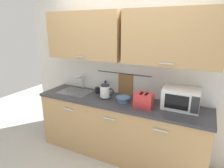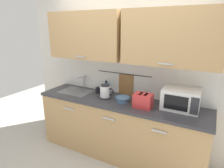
% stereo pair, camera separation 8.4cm
% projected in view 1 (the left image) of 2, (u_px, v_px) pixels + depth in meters
% --- Properties ---
extents(ground, '(8.00, 8.00, 0.00)m').
position_uv_depth(ground, '(110.00, 164.00, 2.80)').
color(ground, '#B7B2A8').
extents(counter_unit, '(2.53, 0.64, 0.90)m').
position_uv_depth(counter_unit, '(118.00, 127.00, 2.93)').
color(counter_unit, tan).
rests_on(counter_unit, ground).
extents(back_wall_assembly, '(3.70, 0.41, 2.50)m').
position_uv_depth(back_wall_assembly, '(126.00, 56.00, 2.82)').
color(back_wall_assembly, silver).
rests_on(back_wall_assembly, ground).
extents(sink_faucet, '(0.09, 0.17, 0.22)m').
position_uv_depth(sink_faucet, '(82.00, 80.00, 3.30)').
color(sink_faucet, '#B2B5BA').
rests_on(sink_faucet, counter_unit).
extents(microwave, '(0.46, 0.35, 0.27)m').
position_uv_depth(microwave, '(181.00, 98.00, 2.50)').
color(microwave, white).
rests_on(microwave, counter_unit).
extents(electric_kettle, '(0.23, 0.16, 0.21)m').
position_uv_depth(electric_kettle, '(105.00, 92.00, 2.85)').
color(electric_kettle, black).
rests_on(electric_kettle, counter_unit).
extents(dish_soap_bottle, '(0.06, 0.06, 0.20)m').
position_uv_depth(dish_soap_bottle, '(106.00, 87.00, 3.11)').
color(dish_soap_bottle, '#3F8CD8').
rests_on(dish_soap_bottle, counter_unit).
extents(mug_near_sink, '(0.12, 0.08, 0.09)m').
position_uv_depth(mug_near_sink, '(98.00, 90.00, 3.09)').
color(mug_near_sink, black).
rests_on(mug_near_sink, counter_unit).
extents(mixing_bowl, '(0.21, 0.21, 0.08)m').
position_uv_depth(mixing_bowl, '(123.00, 99.00, 2.72)').
color(mixing_bowl, '#4C7093').
rests_on(mixing_bowl, counter_unit).
extents(toaster, '(0.26, 0.17, 0.19)m').
position_uv_depth(toaster, '(144.00, 100.00, 2.53)').
color(toaster, red).
rests_on(toaster, counter_unit).
extents(mug_by_kettle, '(0.12, 0.08, 0.09)m').
position_uv_depth(mug_by_kettle, '(140.00, 97.00, 2.80)').
color(mug_by_kettle, black).
rests_on(mug_by_kettle, counter_unit).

